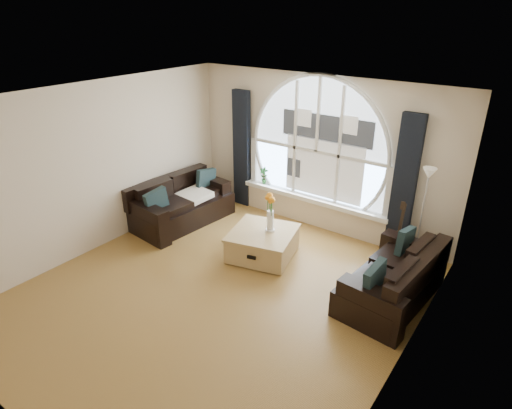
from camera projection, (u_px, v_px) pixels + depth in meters
The scene contains 20 objects.
ground at pixel (219, 293), 6.11m from camera, with size 5.00×5.50×0.01m, color brown.
ceiling at pixel (210, 102), 4.98m from camera, with size 5.00×5.50×0.01m, color silver.
wall_back at pixel (318, 153), 7.56m from camera, with size 5.00×0.01×2.70m, color beige.
wall_left at pixel (97, 168), 6.88m from camera, with size 0.01×5.50×2.70m, color beige.
wall_right at pixel (408, 271), 4.21m from camera, with size 0.01×5.50×2.70m, color beige.
attic_slope at pixel (392, 169), 3.95m from camera, with size 0.92×5.50×0.72m, color silver.
arched_window at pixel (318, 139), 7.43m from camera, with size 2.60×0.06×2.15m, color silver.
window_sill at pixel (312, 199), 7.84m from camera, with size 2.90×0.22×0.08m, color white.
window_frame at pixel (317, 139), 7.40m from camera, with size 2.76×0.08×2.15m, color white.
neighbor_house at pixel (325, 147), 7.39m from camera, with size 1.70×0.02×1.50m, color silver.
curtain_left at pixel (242, 150), 8.41m from camera, with size 0.35×0.12×2.30m, color black.
curtain_right at pixel (404, 186), 6.71m from camera, with size 0.35×0.12×2.30m, color black.
sofa_left at pixel (182, 202), 7.97m from camera, with size 0.93×1.86×0.83m, color black.
sofa_right at pixel (392, 275), 5.82m from camera, with size 0.86×1.73×0.77m, color black.
coffee_chest at pixel (263, 243), 6.93m from camera, with size 0.99×0.99×0.48m, color #A58350.
throw_blanket at pixel (194, 196), 8.00m from camera, with size 0.55×0.55×0.10m, color silver.
vase_flowers at pixel (270, 209), 6.71m from camera, with size 0.24×0.24×0.70m, color white.
floor_lamp at pixel (421, 218), 6.48m from camera, with size 0.24×0.24×1.60m, color #B2B2B2.
guitar at pixel (401, 230), 6.69m from camera, with size 0.36×0.24×1.06m, color brown.
potted_plant at pixel (264, 176), 8.33m from camera, with size 0.18×0.12×0.33m, color #1E6023.
Camera 1 is at (3.38, -3.75, 3.71)m, focal length 30.21 mm.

